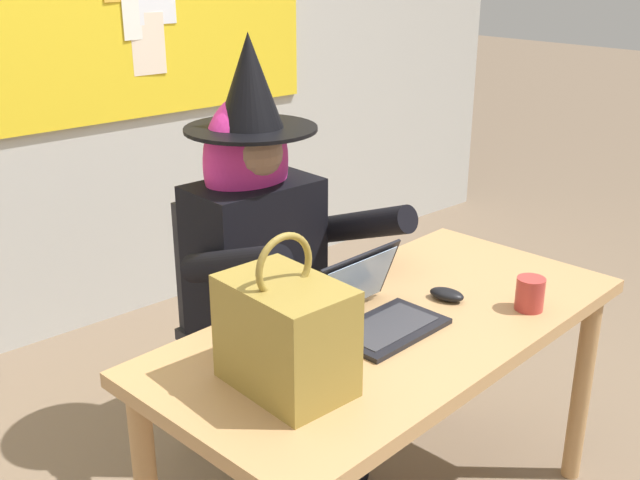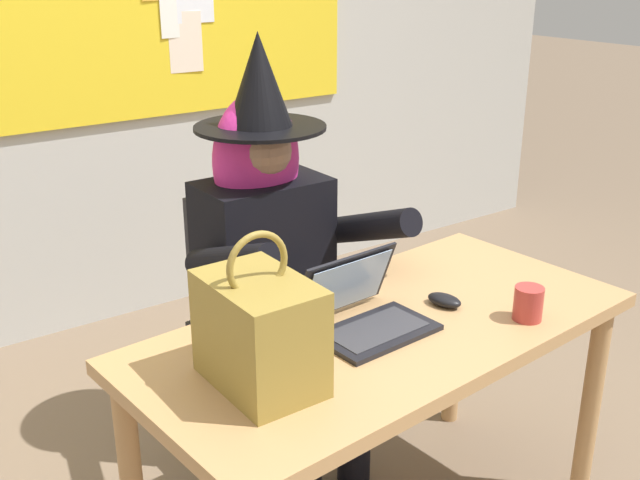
# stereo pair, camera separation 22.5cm
# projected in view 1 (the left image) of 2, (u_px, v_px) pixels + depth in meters

# --- Properties ---
(wall_back_bulletin) EXTENTS (5.56, 2.12, 2.68)m
(wall_back_bulletin) POSITION_uv_depth(u_px,v_px,m) (71.00, 30.00, 3.22)
(wall_back_bulletin) COLOR #B2B2AD
(wall_back_bulletin) RESTS_ON ground
(desk_main) EXTENTS (1.46, 0.78, 0.72)m
(desk_main) POSITION_uv_depth(u_px,v_px,m) (393.00, 351.00, 2.12)
(desk_main) COLOR tan
(desk_main) RESTS_ON ground
(chair_at_desk) EXTENTS (0.44, 0.44, 0.90)m
(chair_at_desk) POSITION_uv_depth(u_px,v_px,m) (245.00, 308.00, 2.65)
(chair_at_desk) COLOR black
(chair_at_desk) RESTS_ON ground
(person_costumed) EXTENTS (0.59, 0.67, 1.44)m
(person_costumed) POSITION_uv_depth(u_px,v_px,m) (266.00, 240.00, 2.47)
(person_costumed) COLOR black
(person_costumed) RESTS_ON ground
(laptop) EXTENTS (0.33, 0.28, 0.19)m
(laptop) POSITION_uv_depth(u_px,v_px,m) (375.00, 310.00, 2.05)
(laptop) COLOR black
(laptop) RESTS_ON desk_main
(computer_mouse) EXTENTS (0.08, 0.12, 0.03)m
(computer_mouse) POSITION_uv_depth(u_px,v_px,m) (447.00, 294.00, 2.20)
(computer_mouse) COLOR black
(computer_mouse) RESTS_ON desk_main
(handbag) EXTENTS (0.20, 0.30, 0.38)m
(handbag) POSITION_uv_depth(u_px,v_px,m) (286.00, 334.00, 1.73)
(handbag) COLOR olive
(handbag) RESTS_ON desk_main
(coffee_mug) EXTENTS (0.08, 0.08, 0.09)m
(coffee_mug) POSITION_uv_depth(u_px,v_px,m) (530.00, 294.00, 2.14)
(coffee_mug) COLOR #B23833
(coffee_mug) RESTS_ON desk_main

